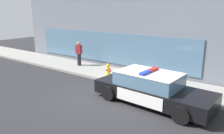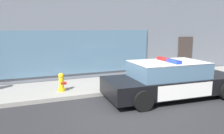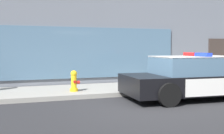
% 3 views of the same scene
% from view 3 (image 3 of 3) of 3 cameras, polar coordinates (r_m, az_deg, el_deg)
% --- Properties ---
extents(ground, '(48.00, 48.00, 0.00)m').
position_cam_3_polar(ground, '(7.99, 7.37, -8.12)').
color(ground, '#262628').
extents(sidewalk, '(48.00, 2.66, 0.15)m').
position_cam_3_polar(sidewalk, '(10.93, -0.45, -4.45)').
color(sidewalk, gray).
rests_on(sidewalk, ground).
extents(storefront_building, '(22.12, 9.85, 8.42)m').
position_cam_3_polar(storefront_building, '(16.94, -9.43, 12.48)').
color(storefront_building, slate).
rests_on(storefront_building, ground).
extents(police_cruiser, '(5.27, 2.37, 1.49)m').
position_cam_3_polar(police_cruiser, '(9.81, 17.17, -2.01)').
color(police_cruiser, black).
rests_on(police_cruiser, ground).
extents(fire_hydrant, '(0.34, 0.39, 0.73)m').
position_cam_3_polar(fire_hydrant, '(9.96, -7.58, -2.82)').
color(fire_hydrant, gold).
rests_on(fire_hydrant, sidewalk).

